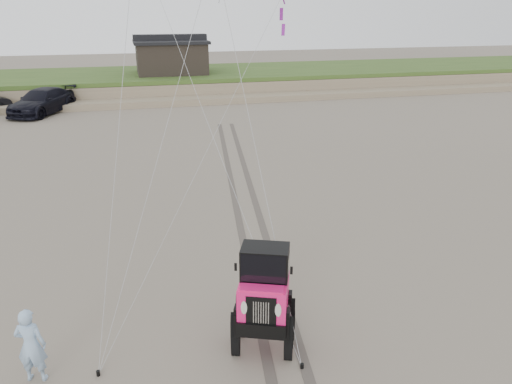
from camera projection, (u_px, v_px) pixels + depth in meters
The scene contains 9 objects.
ground at pixel (244, 345), 11.50m from camera, with size 160.00×160.00×0.00m, color #6B6054.
dune_ridge at pixel (150, 83), 45.25m from camera, with size 160.00×14.25×1.73m.
cabin at pixel (171, 56), 44.42m from camera, with size 6.40×5.40×3.35m.
truck_c at pixel (42, 101), 36.17m from camera, with size 2.49×6.13×1.78m, color black.
jeep at pixel (264, 311), 11.07m from camera, with size 2.30×5.33×1.99m, color #FF1B72, non-canonical shape.
man at pixel (31, 345), 10.17m from camera, with size 0.62×0.41×1.69m, color #8AADD6.
stake_main at pixel (98, 373), 10.54m from camera, with size 0.08×0.08×0.12m, color black.
stake_aux at pixel (302, 366), 10.75m from camera, with size 0.08×0.08×0.12m, color black.
tire_tracks at pixel (247, 209), 19.23m from camera, with size 5.22×29.74×0.01m.
Camera 1 is at (-2.11, -9.31, 7.33)m, focal length 35.00 mm.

